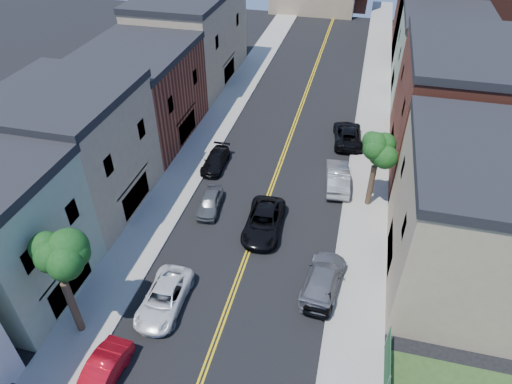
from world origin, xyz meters
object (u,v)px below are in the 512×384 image
Objects in this scene: black_car_right at (322,284)px; dark_car_right_far at (348,134)px; grey_car_right at (323,279)px; silver_car_right at (338,177)px; black_suv_lane at (264,222)px; black_car_left at (215,160)px; white_pickup at (164,298)px; red_sedan at (101,375)px; grey_car_left at (210,202)px.

dark_car_right_far is at bearing -87.69° from black_car_right.
grey_car_right is at bearing -87.69° from black_car_right.
silver_car_right is 8.33m from black_suv_lane.
silver_car_right reaches higher than grey_car_right.
black_car_right is 19.15m from dark_car_right_far.
black_suv_lane is (6.04, -7.09, 0.14)m from black_car_left.
grey_car_right reaches higher than white_pickup.
silver_car_right is (10.27, 20.68, 0.13)m from red_sedan.
silver_car_right is (-0.24, 11.32, 0.07)m from grey_car_right.
silver_car_right reaches higher than grey_car_left.
white_pickup is 0.92× the size of black_suv_lane.
grey_car_right is 1.05× the size of silver_car_right.
black_car_right is 11.78m from silver_car_right.
silver_car_right reaches higher than black_suv_lane.
white_pickup is (1.22, 5.51, -0.01)m from red_sedan.
silver_car_right is (-0.24, 11.78, 0.06)m from black_car_right.
grey_car_left is 0.85× the size of black_car_right.
grey_car_left is at bearing 45.91° from dark_car_right_far.
silver_car_right reaches higher than white_pickup.
dark_car_right_far is at bearing 32.15° from black_car_left.
silver_car_right is (9.06, 15.17, 0.14)m from white_pickup.
black_suv_lane is at bearing 48.35° from silver_car_right.
red_sedan is at bearing -99.82° from grey_car_left.
dark_car_right_far reaches higher than white_pickup.
black_car_left is at bearing -39.81° from grey_car_right.
red_sedan is at bearing 48.22° from grey_car_right.
black_car_right is at bearing -47.08° from black_suv_lane.
white_pickup reaches higher than grey_car_left.
black_suv_lane is at bearing -22.37° from grey_car_left.
black_car_left is (-1.42, 5.76, -0.03)m from grey_car_left.
silver_car_right is at bearing -82.20° from grey_car_right.
grey_car_right is at bearing 21.37° from white_pickup.
black_car_right is (9.30, 3.39, 0.08)m from white_pickup.
red_sedan is at bearing 42.56° from black_car_right.
black_suv_lane is at bearing 71.43° from red_sedan.
silver_car_right is at bearing 80.61° from dark_car_right_far.
black_suv_lane is at bearing -42.38° from black_car_right.
grey_car_right is (10.52, 9.36, 0.07)m from red_sedan.
grey_car_right is (9.30, 3.85, 0.08)m from white_pickup.
black_car_right reaches higher than grey_car_left.
grey_car_right is 1.17× the size of black_car_right.
black_car_right is at bearing -39.37° from grey_car_left.
dark_car_right_far is (10.52, 28.05, 0.05)m from red_sedan.
white_pickup is 1.30× the size of grey_car_left.
grey_car_left is 0.71× the size of dark_car_right_far.
dark_car_right_far is (9.58, 12.91, 0.10)m from grey_car_left.
white_pickup is at bearing 60.09° from dark_car_right_far.
red_sedan is 13.78m from black_car_right.
black_car_right is at bearing 96.56° from grey_car_right.
black_car_left is 9.31m from black_suv_lane.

